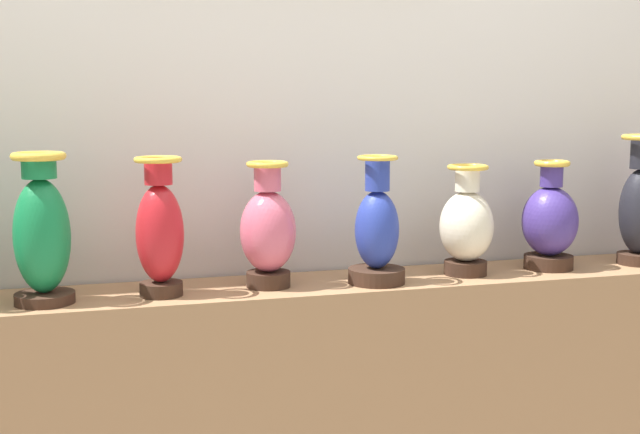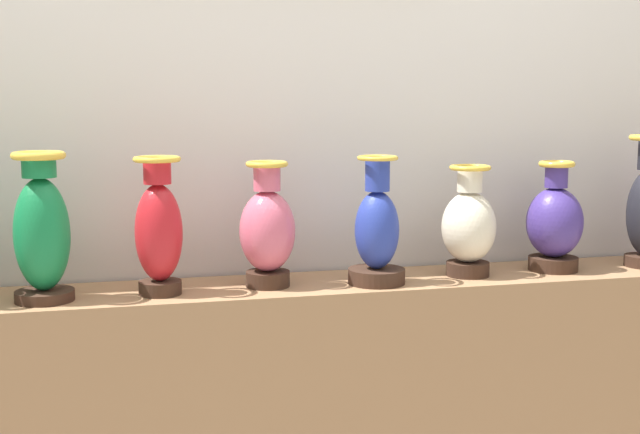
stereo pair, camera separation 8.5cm
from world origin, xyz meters
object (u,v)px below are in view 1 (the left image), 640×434
Objects in this scene: vase_cobalt at (377,233)px; vase_indigo at (550,223)px; vase_crimson at (160,231)px; vase_ivory at (466,226)px; vase_rose at (268,231)px; vase_emerald at (42,234)px; vase_onyx at (640,206)px.

vase_indigo is (0.56, 0.04, -0.00)m from vase_cobalt.
vase_crimson is 1.10× the size of vase_indigo.
vase_crimson is 1.14m from vase_indigo.
vase_crimson is 0.87m from vase_ivory.
vase_crimson is 0.58m from vase_cobalt.
vase_cobalt is at bearing -7.13° from vase_rose.
vase_emerald is at bearing -177.16° from vase_rose.
vase_emerald is 1.05× the size of vase_crimson.
vase_crimson is 1.06× the size of vase_rose.
vase_crimson is (0.28, 0.00, -0.01)m from vase_emerald.
vase_rose is 0.85× the size of vase_onyx.
vase_onyx reaches higher than vase_rose.
vase_rose is 0.86m from vase_indigo.
vase_crimson is at bearing -175.09° from vase_rose.
vase_crimson is 0.90× the size of vase_onyx.
vase_cobalt is at bearing -0.57° from vase_emerald.
vase_onyx is (1.16, -0.01, 0.03)m from vase_rose.
vase_indigo is at bearing 0.50° from vase_rose.
vase_ivory is 0.58m from vase_onyx.
vase_emerald is 1.15× the size of vase_indigo.
vase_indigo is at bearing 1.61° from vase_crimson.
vase_onyx is (0.86, 0.03, 0.04)m from vase_cobalt.
vase_onyx is (0.58, -0.00, 0.04)m from vase_ivory.
vase_emerald is at bearing -179.26° from vase_crimson.
vase_indigo is at bearing 1.44° from vase_emerald.
vase_emerald is 0.28m from vase_crimson.
vase_rose is 1.07× the size of vase_ivory.
vase_emerald reaches higher than vase_rose.
vase_emerald is at bearing 179.43° from vase_cobalt.
vase_rose reaches higher than vase_indigo.
vase_emerald reaches higher than vase_indigo.
vase_rose is at bearing 172.87° from vase_cobalt.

